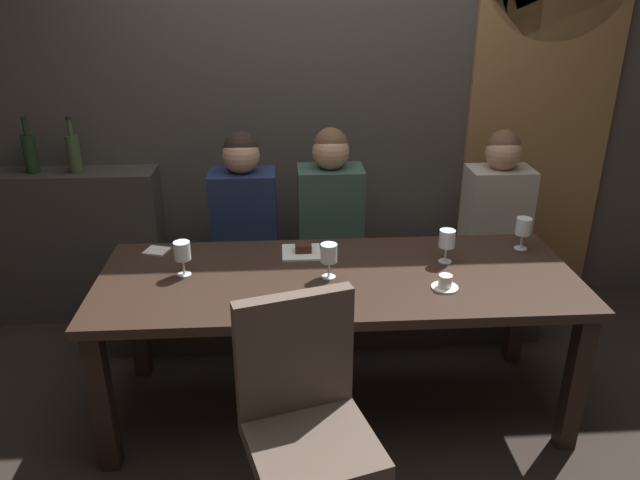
# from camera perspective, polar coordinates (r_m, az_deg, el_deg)

# --- Properties ---
(ground) EXTENTS (9.00, 9.00, 0.00)m
(ground) POSITION_cam_1_polar(r_m,az_deg,el_deg) (3.20, 1.54, -15.23)
(ground) COLOR black
(back_wall_tiled) EXTENTS (6.00, 0.12, 3.00)m
(back_wall_tiled) POSITION_cam_1_polar(r_m,az_deg,el_deg) (3.75, 0.08, 15.81)
(back_wall_tiled) COLOR #423D38
(back_wall_tiled) RESTS_ON ground
(arched_door) EXTENTS (0.90, 0.05, 2.55)m
(arched_door) POSITION_cam_1_polar(r_m,az_deg,el_deg) (4.02, 20.26, 12.99)
(arched_door) COLOR olive
(arched_door) RESTS_ON ground
(back_counter) EXTENTS (1.10, 0.28, 0.95)m
(back_counter) POSITION_cam_1_polar(r_m,az_deg,el_deg) (4.06, -22.17, -0.44)
(back_counter) COLOR #38342F
(back_counter) RESTS_ON ground
(dining_table) EXTENTS (2.20, 0.84, 0.74)m
(dining_table) POSITION_cam_1_polar(r_m,az_deg,el_deg) (2.84, 1.68, -4.89)
(dining_table) COLOR black
(dining_table) RESTS_ON ground
(banquette_bench) EXTENTS (2.50, 0.44, 0.45)m
(banquette_bench) POSITION_cam_1_polar(r_m,az_deg,el_deg) (3.65, 0.60, -5.54)
(banquette_bench) COLOR #312A23
(banquette_bench) RESTS_ON ground
(chair_near_side) EXTENTS (0.54, 0.54, 0.98)m
(chair_near_side) POSITION_cam_1_polar(r_m,az_deg,el_deg) (2.28, -1.45, -15.79)
(chair_near_side) COLOR #302119
(chair_near_side) RESTS_ON ground
(diner_redhead) EXTENTS (0.36, 0.24, 0.80)m
(diner_redhead) POSITION_cam_1_polar(r_m,az_deg,el_deg) (3.38, -7.18, 3.05)
(diner_redhead) COLOR #192342
(diner_redhead) RESTS_ON banquette_bench
(diner_bearded) EXTENTS (0.36, 0.24, 0.82)m
(diner_bearded) POSITION_cam_1_polar(r_m,az_deg,el_deg) (3.38, 0.98, 3.35)
(diner_bearded) COLOR #2D473D
(diner_bearded) RESTS_ON banquette_bench
(diner_far_end) EXTENTS (0.36, 0.24, 0.78)m
(diner_far_end) POSITION_cam_1_polar(r_m,az_deg,el_deg) (3.64, 16.34, 3.56)
(diner_far_end) COLOR #9E9384
(diner_far_end) RESTS_ON banquette_bench
(wine_bottle_dark_red) EXTENTS (0.08, 0.08, 0.33)m
(wine_bottle_dark_red) POSITION_cam_1_polar(r_m,az_deg,el_deg) (3.91, -25.60, 7.44)
(wine_bottle_dark_red) COLOR black
(wine_bottle_dark_red) RESTS_ON back_counter
(wine_bottle_pale_label) EXTENTS (0.08, 0.08, 0.33)m
(wine_bottle_pale_label) POSITION_cam_1_polar(r_m,az_deg,el_deg) (3.82, -22.13, 7.65)
(wine_bottle_pale_label) COLOR #384728
(wine_bottle_pale_label) RESTS_ON back_counter
(wine_glass_end_left) EXTENTS (0.08, 0.08, 0.16)m
(wine_glass_end_left) POSITION_cam_1_polar(r_m,az_deg,el_deg) (2.73, 0.84, -1.40)
(wine_glass_end_left) COLOR silver
(wine_glass_end_left) RESTS_ON dining_table
(wine_glass_far_left) EXTENTS (0.08, 0.08, 0.16)m
(wine_glass_far_left) POSITION_cam_1_polar(r_m,az_deg,el_deg) (2.82, -12.83, -1.08)
(wine_glass_far_left) COLOR silver
(wine_glass_far_left) RESTS_ON dining_table
(wine_glass_center_front) EXTENTS (0.08, 0.08, 0.16)m
(wine_glass_center_front) POSITION_cam_1_polar(r_m,az_deg,el_deg) (3.18, 18.57, 1.08)
(wine_glass_center_front) COLOR silver
(wine_glass_center_front) RESTS_ON dining_table
(wine_glass_near_right) EXTENTS (0.08, 0.08, 0.16)m
(wine_glass_near_right) POSITION_cam_1_polar(r_m,az_deg,el_deg) (2.94, 11.84, -0.02)
(wine_glass_near_right) COLOR silver
(wine_glass_near_right) RESTS_ON dining_table
(espresso_cup) EXTENTS (0.12, 0.12, 0.06)m
(espresso_cup) POSITION_cam_1_polar(r_m,az_deg,el_deg) (2.72, 11.68, -3.98)
(espresso_cup) COLOR white
(espresso_cup) RESTS_ON dining_table
(dessert_plate) EXTENTS (0.19, 0.19, 0.05)m
(dessert_plate) POSITION_cam_1_polar(r_m,az_deg,el_deg) (3.01, -1.70, -1.00)
(dessert_plate) COLOR white
(dessert_plate) RESTS_ON dining_table
(folded_napkin) EXTENTS (0.13, 0.13, 0.01)m
(folded_napkin) POSITION_cam_1_polar(r_m,az_deg,el_deg) (3.14, -15.10, -0.98)
(folded_napkin) COLOR silver
(folded_napkin) RESTS_ON dining_table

